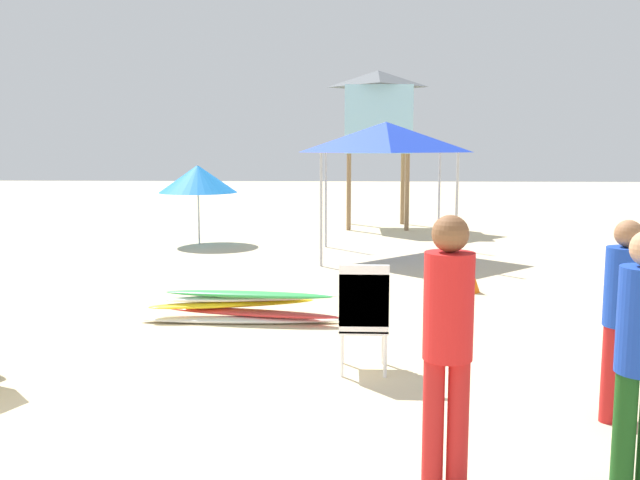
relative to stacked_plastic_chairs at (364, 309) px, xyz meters
name	(u,v)px	position (x,y,z in m)	size (l,w,h in m)	color
ground	(140,423)	(-1.84, -1.32, -0.65)	(80.00, 80.00, 0.00)	beige
stacked_plastic_chairs	(364,309)	(0.00, 0.00, 0.00)	(0.48, 0.48, 1.11)	white
surfboard_pile	(245,306)	(-1.48, 2.00, -0.46)	(2.57, 0.88, 0.40)	white
lifeguard_near_center	(624,308)	(2.05, -1.12, 0.30)	(0.32, 0.32, 1.66)	red
lifeguard_near_right	(448,333)	(0.49, -2.27, 0.39)	(0.32, 0.32, 1.80)	red
popup_canopy	(386,137)	(0.58, 7.38, 1.77)	(2.56, 2.56, 2.73)	#B2B2B7
lifeguard_tower	(378,112)	(0.61, 12.61, 2.54)	(1.98, 1.98, 4.31)	olive
beach_umbrella_left	(198,179)	(-3.63, 9.04, 0.85)	(1.80, 1.80, 1.82)	beige
traffic_cone_near	(469,277)	(1.71, 3.92, -0.41)	(0.34, 0.34, 0.48)	orange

